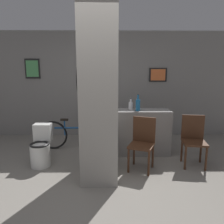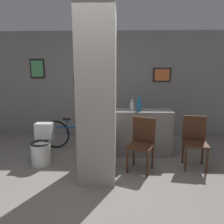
% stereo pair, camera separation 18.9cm
% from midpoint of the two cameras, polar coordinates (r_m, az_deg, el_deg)
% --- Properties ---
extents(ground_plane, '(14.00, 14.00, 0.00)m').
position_cam_midpoint_polar(ground_plane, '(3.38, -4.85, -18.95)').
color(ground_plane, slate).
extents(wall_back, '(8.00, 0.09, 2.60)m').
position_cam_midpoint_polar(wall_back, '(5.55, -1.80, 7.14)').
color(wall_back, gray).
rests_on(wall_back, ground_plane).
extents(pillar_center, '(0.58, 0.92, 2.60)m').
position_cam_midpoint_polar(pillar_center, '(3.39, -2.05, 4.53)').
color(pillar_center, gray).
rests_on(pillar_center, ground_plane).
extents(counter_shelf, '(1.18, 0.44, 0.89)m').
position_cam_midpoint_polar(counter_shelf, '(4.44, 8.88, -5.25)').
color(counter_shelf, gray).
rests_on(counter_shelf, ground_plane).
extents(toilet, '(0.35, 0.51, 0.71)m').
position_cam_midpoint_polar(toilet, '(4.16, -16.55, -8.73)').
color(toilet, silver).
rests_on(toilet, ground_plane).
extents(chair_near_pillar, '(0.51, 0.51, 0.89)m').
position_cam_midpoint_polar(chair_near_pillar, '(3.76, 9.27, -7.66)').
color(chair_near_pillar, '#422616').
rests_on(chair_near_pillar, ground_plane).
extents(chair_by_doorway, '(0.44, 0.44, 0.89)m').
position_cam_midpoint_polar(chair_by_doorway, '(4.12, 22.06, -6.68)').
color(chair_by_doorway, '#422616').
rests_on(chair_by_doorway, ground_plane).
extents(bicycle, '(1.64, 0.42, 0.66)m').
position_cam_midpoint_polar(bicycle, '(4.75, -7.46, -5.67)').
color(bicycle, black).
rests_on(bicycle, ground_plane).
extents(bottle_tall, '(0.09, 0.09, 0.34)m').
position_cam_midpoint_polar(bottle_tall, '(4.23, 8.36, 1.92)').
color(bottle_tall, '#19598C').
rests_on(bottle_tall, counter_shelf).
extents(bottle_short, '(0.09, 0.09, 0.25)m').
position_cam_midpoint_polar(bottle_short, '(4.36, 6.50, 1.74)').
color(bottle_short, silver).
rests_on(bottle_short, counter_shelf).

